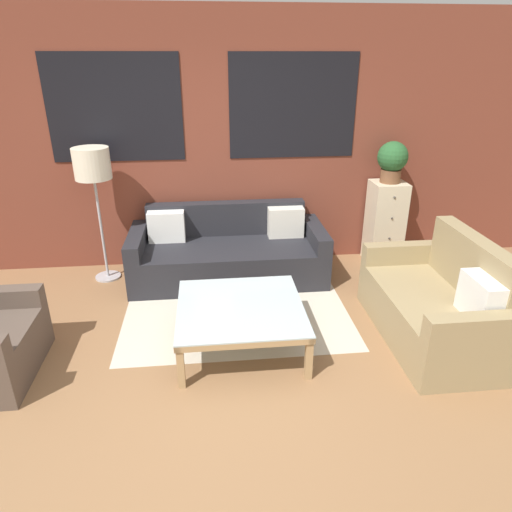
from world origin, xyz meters
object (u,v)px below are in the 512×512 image
couch_dark (228,254)px  drawer_cabinet (385,223)px  coffee_table (240,311)px  potted_plant (392,160)px  settee_vintage (438,306)px  floor_lamp (93,169)px

couch_dark → drawer_cabinet: size_ratio=2.16×
couch_dark → drawer_cabinet: drawer_cabinet is taller
coffee_table → potted_plant: bearing=41.0°
settee_vintage → floor_lamp: (-3.12, 1.53, 0.93)m
coffee_table → drawer_cabinet: (1.84, 1.60, 0.15)m
drawer_cabinet → potted_plant: bearing=90.0°
coffee_table → floor_lamp: floor_lamp is taller
couch_dark → floor_lamp: floor_lamp is taller
coffee_table → settee_vintage: bearing=-1.5°
potted_plant → coffee_table: bearing=-139.0°
drawer_cabinet → couch_dark: bearing=-173.2°
couch_dark → potted_plant: 2.12m
drawer_cabinet → floor_lamp: bearing=-178.0°
potted_plant → settee_vintage: bearing=-94.2°
settee_vintage → floor_lamp: 3.60m
coffee_table → drawer_cabinet: 2.44m
floor_lamp → settee_vintage: bearing=-26.2°
couch_dark → floor_lamp: size_ratio=1.45×
settee_vintage → potted_plant: size_ratio=3.25×
floor_lamp → couch_dark: bearing=-4.6°
coffee_table → drawer_cabinet: size_ratio=1.07×
coffee_table → potted_plant: 2.60m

